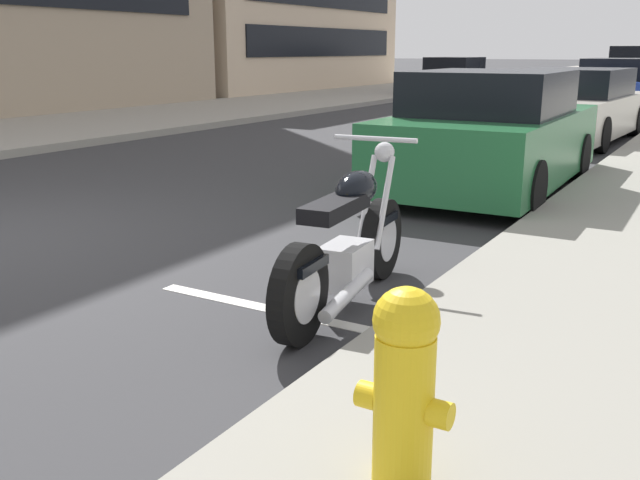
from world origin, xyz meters
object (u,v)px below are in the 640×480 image
object	(u,v)px
parked_car_mid_block	(491,136)
car_opposite_curb	(453,78)
parked_car_far_down_curb	(621,90)
fire_hydrant	(404,383)
parked_motorcycle	(348,246)
parked_car_across_street	(574,107)

from	to	relation	value
parked_car_mid_block	car_opposite_curb	xyz separation A→B (m)	(17.04, 6.82, -0.00)
parked_car_far_down_curb	fire_hydrant	bearing A→B (deg)	-173.98
parked_car_mid_block	parked_car_far_down_curb	bearing A→B (deg)	-0.27
parked_motorcycle	car_opposite_curb	world-z (taller)	car_opposite_curb
parked_motorcycle	parked_car_mid_block	distance (m)	4.55
parked_car_far_down_curb	fire_hydrant	world-z (taller)	parked_car_far_down_curb
parked_car_across_street	parked_car_far_down_curb	bearing A→B (deg)	2.83
parked_car_mid_block	fire_hydrant	bearing A→B (deg)	-166.12
parked_car_across_street	parked_car_far_down_curb	distance (m)	5.55
parked_motorcycle	parked_car_across_street	distance (m)	10.25
car_opposite_curb	parked_car_across_street	bearing A→B (deg)	31.06
fire_hydrant	parked_car_far_down_curb	bearing A→B (deg)	6.14
parked_car_across_street	fire_hydrant	world-z (taller)	parked_car_across_street
parked_car_far_down_curb	car_opposite_curb	world-z (taller)	parked_car_far_down_curb
car_opposite_curb	fire_hydrant	distance (m)	24.98
parked_car_mid_block	parked_car_across_street	bearing A→B (deg)	0.64
parked_car_mid_block	parked_car_across_street	distance (m)	5.72
parked_car_mid_block	parked_car_far_down_curb	world-z (taller)	parked_car_far_down_curb
parked_motorcycle	parked_car_across_street	world-z (taller)	parked_car_across_street
fire_hydrant	car_opposite_curb	bearing A→B (deg)	20.00
parked_car_mid_block	fire_hydrant	distance (m)	6.66
parked_car_mid_block	car_opposite_curb	bearing A→B (deg)	20.64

